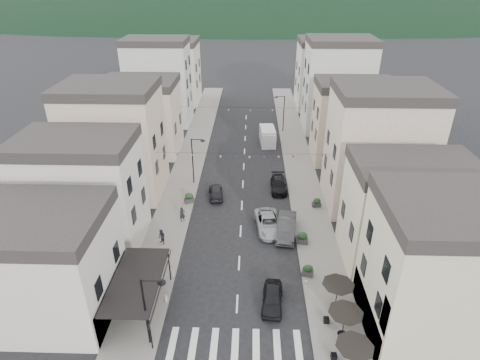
% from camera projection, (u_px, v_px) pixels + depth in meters
% --- Properties ---
extents(sidewalk_left, '(4.00, 76.00, 0.12)m').
position_uv_depth(sidewalk_left, '(190.00, 162.00, 55.22)').
color(sidewalk_left, slate).
rests_on(sidewalk_left, ground).
extents(sidewalk_right, '(4.00, 76.00, 0.12)m').
position_uv_depth(sidewalk_right, '(299.00, 164.00, 54.83)').
color(sidewalk_right, slate).
rests_on(sidewalk_right, ground).
extents(hill_backdrop, '(640.00, 360.00, 70.00)m').
position_uv_depth(hill_backdrop, '(252.00, 4.00, 291.35)').
color(hill_backdrop, black).
rests_on(hill_backdrop, ground).
extents(boutique_building, '(12.00, 8.00, 8.00)m').
position_uv_depth(boutique_building, '(28.00, 270.00, 29.77)').
color(boutique_building, beige).
rests_on(boutique_building, ground).
extents(bistro_building, '(10.00, 8.00, 10.00)m').
position_uv_depth(bistro_building, '(446.00, 277.00, 27.63)').
color(bistro_building, beige).
rests_on(bistro_building, ground).
extents(boutique_awning, '(3.77, 7.50, 3.28)m').
position_uv_depth(boutique_awning, '(140.00, 281.00, 29.97)').
color(boutique_awning, black).
rests_on(boutique_awning, ground).
extents(buildings_row_left, '(10.20, 54.16, 14.00)m').
position_uv_depth(buildings_row_left, '(144.00, 106.00, 57.62)').
color(buildings_row_left, beige).
rests_on(buildings_row_left, ground).
extents(buildings_row_right, '(10.20, 54.16, 14.50)m').
position_uv_depth(buildings_row_right, '(349.00, 109.00, 55.74)').
color(buildings_row_right, beige).
rests_on(buildings_row_right, ground).
extents(cafe_terrace, '(2.50, 8.10, 2.53)m').
position_uv_depth(cafe_terrace, '(345.00, 315.00, 27.99)').
color(cafe_terrace, black).
rests_on(cafe_terrace, ground).
extents(streetlamp_left_near, '(1.70, 0.56, 6.00)m').
position_uv_depth(streetlamp_left_near, '(149.00, 306.00, 27.01)').
color(streetlamp_left_near, black).
rests_on(streetlamp_left_near, ground).
extents(streetlamp_left_far, '(1.70, 0.56, 6.00)m').
position_uv_depth(streetlamp_left_far, '(195.00, 157.00, 48.17)').
color(streetlamp_left_far, black).
rests_on(streetlamp_left_far, ground).
extents(streetlamp_right_far, '(1.70, 0.56, 6.00)m').
position_uv_depth(streetlamp_right_far, '(282.00, 110.00, 63.74)').
color(streetlamp_right_far, black).
rests_on(streetlamp_right_far, ground).
extents(bollards, '(11.66, 10.26, 0.60)m').
position_uv_depth(bollards, '(237.00, 305.00, 31.49)').
color(bollards, gray).
rests_on(bollards, ground).
extents(bunting_near, '(19.00, 0.28, 0.62)m').
position_uv_depth(bunting_near, '(242.00, 156.00, 43.57)').
color(bunting_near, black).
rests_on(bunting_near, ground).
extents(bunting_far, '(19.00, 0.28, 0.62)m').
position_uv_depth(bunting_far, '(245.00, 110.00, 57.68)').
color(bunting_far, black).
rests_on(bunting_far, ground).
extents(parked_car_a, '(1.94, 4.12, 1.36)m').
position_uv_depth(parked_car_a, '(272.00, 298.00, 31.73)').
color(parked_car_a, black).
rests_on(parked_car_a, ground).
extents(parked_car_b, '(2.48, 5.35, 1.70)m').
position_uv_depth(parked_car_b, '(286.00, 227.00, 40.15)').
color(parked_car_b, '#333436').
rests_on(parked_car_b, ground).
extents(parked_car_c, '(3.15, 5.62, 1.49)m').
position_uv_depth(parked_car_c, '(268.00, 223.00, 40.92)').
color(parked_car_c, '#999CA1').
rests_on(parked_car_c, ground).
extents(parked_car_d, '(1.91, 4.63, 1.34)m').
position_uv_depth(parked_car_d, '(279.00, 185.00, 48.28)').
color(parked_car_d, black).
rests_on(parked_car_d, ground).
extents(parked_car_e, '(2.07, 4.08, 1.33)m').
position_uv_depth(parked_car_e, '(216.00, 192.00, 46.74)').
color(parked_car_e, black).
rests_on(parked_car_e, ground).
extents(delivery_van, '(2.42, 5.38, 2.52)m').
position_uv_depth(delivery_van, '(268.00, 136.00, 60.76)').
color(delivery_van, silver).
rests_on(delivery_van, ground).
extents(pedestrian_a, '(0.73, 0.65, 1.67)m').
position_uv_depth(pedestrian_a, '(182.00, 214.00, 41.96)').
color(pedestrian_a, black).
rests_on(pedestrian_a, sidewalk_left).
extents(pedestrian_b, '(0.98, 0.96, 1.59)m').
position_uv_depth(pedestrian_b, '(162.00, 237.00, 38.53)').
color(pedestrian_b, '#24202A').
rests_on(pedestrian_b, sidewalk_left).
extents(planter_la, '(1.10, 0.89, 1.09)m').
position_uv_depth(planter_la, '(147.00, 285.00, 33.09)').
color(planter_la, '#313133').
rests_on(planter_la, sidewalk_left).
extents(planter_lb, '(1.22, 0.95, 1.20)m').
position_uv_depth(planter_lb, '(189.00, 198.00, 45.44)').
color(planter_lb, '#2F2F31').
rests_on(planter_lb, sidewalk_left).
extents(planter_ra, '(1.11, 0.79, 1.12)m').
position_uv_depth(planter_ra, '(308.00, 270.00, 34.65)').
color(planter_ra, '#333235').
rests_on(planter_ra, sidewalk_right).
extents(planter_rb, '(1.20, 0.75, 1.26)m').
position_uv_depth(planter_rb, '(302.00, 238.00, 38.70)').
color(planter_rb, '#2F2E31').
rests_on(planter_rb, sidewalk_right).
extents(planter_rc, '(1.01, 0.62, 1.07)m').
position_uv_depth(planter_rc, '(317.00, 203.00, 44.66)').
color(planter_rc, '#2C2C2F').
rests_on(planter_rc, sidewalk_right).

